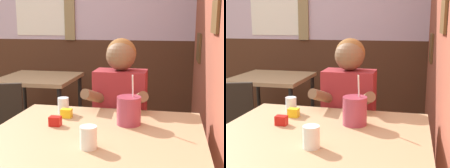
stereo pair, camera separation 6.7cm
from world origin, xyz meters
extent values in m
cube|color=#9E4C38|center=(1.14, 1.19, 1.35)|extent=(0.06, 4.38, 2.70)
cube|color=brown|center=(1.10, 0.69, 1.34)|extent=(0.02, 0.23, 0.18)
cube|color=brown|center=(1.10, 1.68, 1.09)|extent=(0.02, 0.30, 0.24)
cube|color=#472819|center=(0.00, 2.41, 0.55)|extent=(5.22, 0.06, 1.10)
cube|color=white|center=(-0.66, 2.38, 1.55)|extent=(0.60, 0.01, 0.81)
cube|color=#937F56|center=(-0.30, 2.36, 1.55)|extent=(0.12, 0.02, 0.91)
cube|color=tan|center=(0.52, 0.26, 0.76)|extent=(1.05, 0.95, 0.04)
cylinder|color=black|center=(0.04, 0.69, 0.37)|extent=(0.04, 0.04, 0.74)
cube|color=tan|center=(-0.41, 1.71, 0.76)|extent=(0.72, 0.69, 0.04)
cylinder|color=black|center=(-0.09, 1.41, 0.37)|extent=(0.04, 0.04, 0.74)
cylinder|color=black|center=(-0.73, 2.02, 0.37)|extent=(0.04, 0.04, 0.74)
cylinder|color=black|center=(-0.09, 2.02, 0.37)|extent=(0.04, 0.04, 0.74)
cube|color=black|center=(-0.48, 1.10, 0.44)|extent=(0.51, 0.51, 0.04)
cylinder|color=black|center=(-0.37, 1.33, 0.21)|extent=(0.03, 0.03, 0.42)
cylinder|color=black|center=(-0.25, 0.99, 0.21)|extent=(0.03, 0.03, 0.42)
cube|color=maroon|center=(0.55, 0.87, 0.73)|extent=(0.34, 0.20, 0.54)
sphere|color=brown|center=(0.55, 0.90, 1.11)|extent=(0.20, 0.20, 0.20)
sphere|color=brown|center=(0.55, 0.87, 1.09)|extent=(0.19, 0.19, 0.19)
cylinder|color=brown|center=(0.41, 0.73, 0.85)|extent=(0.14, 0.27, 0.15)
cylinder|color=brown|center=(0.68, 0.73, 0.85)|extent=(0.14, 0.27, 0.15)
cylinder|color=#99384C|center=(0.66, 0.45, 0.85)|extent=(0.13, 0.13, 0.15)
cylinder|color=white|center=(0.68, 0.45, 0.98)|extent=(0.01, 0.04, 0.14)
cylinder|color=silver|center=(0.25, 0.58, 0.82)|extent=(0.07, 0.07, 0.09)
cylinder|color=silver|center=(0.54, 0.10, 0.83)|extent=(0.08, 0.08, 0.10)
cube|color=#B7140F|center=(0.29, 0.35, 0.80)|extent=(0.06, 0.04, 0.05)
cube|color=yellow|center=(0.30, 0.50, 0.80)|extent=(0.06, 0.04, 0.05)
camera|label=1|loc=(0.88, -1.12, 1.32)|focal=50.00mm
camera|label=2|loc=(0.94, -1.10, 1.32)|focal=50.00mm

